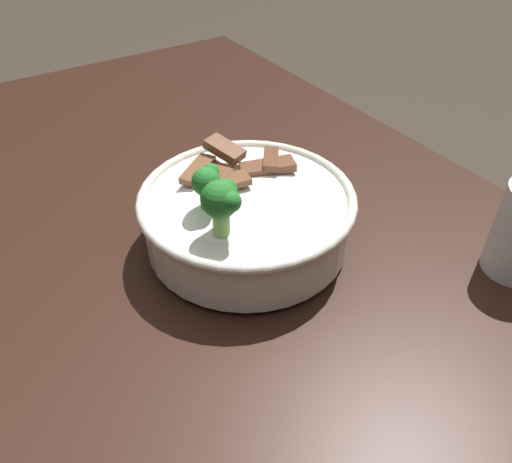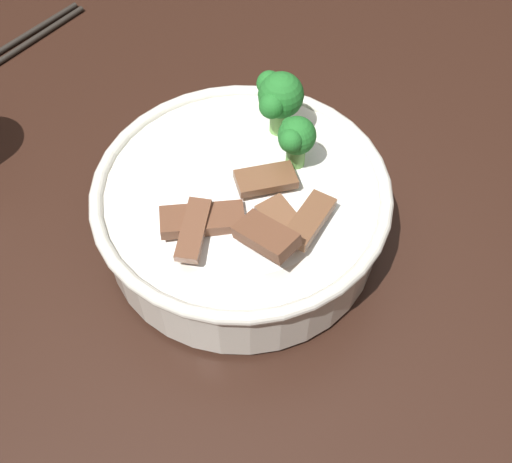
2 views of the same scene
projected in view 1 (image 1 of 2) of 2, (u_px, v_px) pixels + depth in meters
name	position (u px, v px, depth m)	size (l,w,h in m)	color
dining_table	(191.00, 313.00, 0.70)	(1.33, 0.90, 0.81)	black
rice_bowl	(246.00, 212.00, 0.60)	(0.26, 0.26, 0.14)	silver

